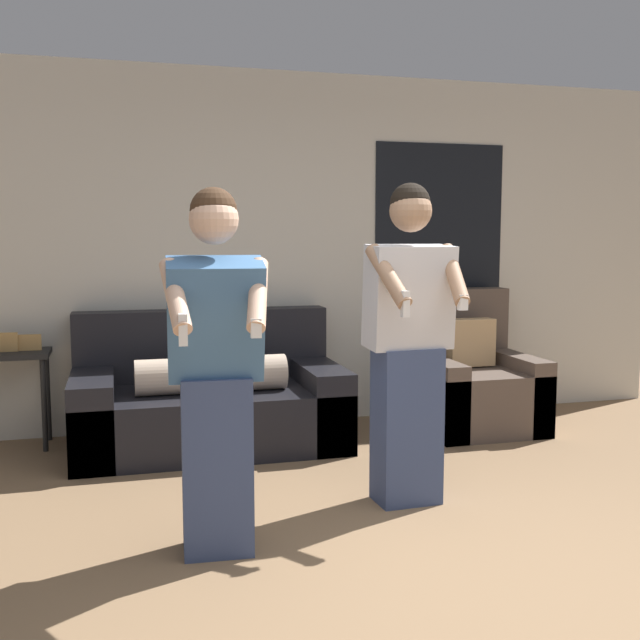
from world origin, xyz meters
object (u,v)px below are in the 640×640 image
armchair (470,383)px  person_right (409,343)px  couch (209,401)px  side_table (9,367)px  person_left (216,372)px

armchair → person_right: 1.88m
couch → person_right: (0.92, -1.43, 0.58)m
armchair → side_table: size_ratio=1.26×
couch → armchair: size_ratio=1.76×
side_table → person_right: size_ratio=0.47×
couch → person_right: bearing=-57.3°
person_left → person_right: 1.17m
person_left → person_right: person_right is taller
armchair → person_left: size_ratio=0.62×
person_right → couch: bearing=122.7°
armchair → person_right: bearing=-127.4°
armchair → person_right: (-1.09, -1.43, 0.55)m
side_table → person_left: (1.15, -2.10, 0.28)m
armchair → side_table: armchair is taller
armchair → person_right: person_right is taller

